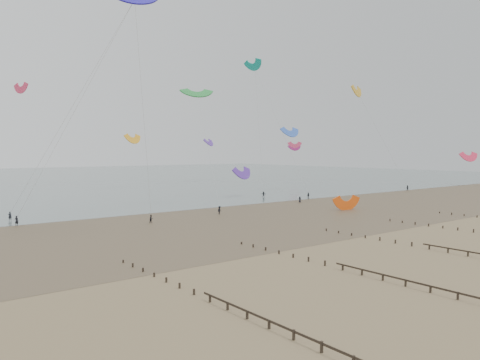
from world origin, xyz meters
TOP-DOWN VIEW (x-y plane):
  - ground at (0.00, 0.00)m, footprint 500.00×500.00m
  - sea_and_shore at (-4.08, 34.40)m, footprint 500.00×665.00m
  - kitesurfer_lead at (-35.47, 49.80)m, footprint 0.79×0.76m
  - kitesurfers at (25.85, 48.87)m, footprint 121.96×25.10m
  - grounded_kite at (28.97, 28.10)m, footprint 7.25×6.05m
  - kites_airborne at (0.60, 87.70)m, footprint 239.99×118.93m

SIDE VIEW (x-z plane):
  - ground at x=0.00m, z-range 0.00..0.00m
  - grounded_kite at x=28.97m, z-range -1.80..1.80m
  - sea_and_shore at x=-4.08m, z-range -0.01..0.02m
  - kitesurfers at x=25.85m, z-range -0.05..1.73m
  - kitesurfer_lead at x=-35.47m, z-range 0.00..1.83m
  - kites_airborne at x=0.60m, z-range 0.91..39.21m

